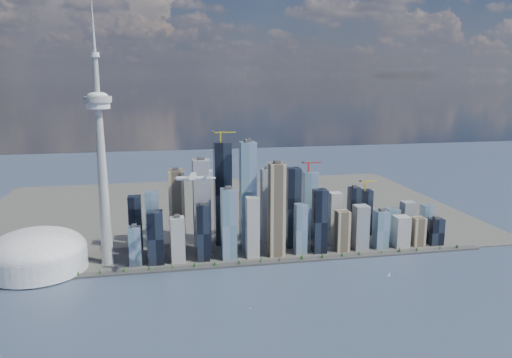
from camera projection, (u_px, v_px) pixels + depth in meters
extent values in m
plane|color=#36465F|center=(275.00, 318.00, 841.35)|extent=(4000.00, 4000.00, 0.00)
cube|color=#383838|center=(249.00, 264.00, 1081.19)|extent=(1100.00, 22.00, 4.00)
cube|color=#4C4C47|center=(222.00, 210.00, 1513.73)|extent=(1400.00, 900.00, 3.00)
cylinder|color=#3F2D1E|center=(13.00, 279.00, 990.91)|extent=(1.00, 1.00, 2.40)
cone|color=#1E4819|center=(13.00, 277.00, 990.18)|extent=(7.20, 7.20, 8.00)
cylinder|color=#3F2D1E|center=(59.00, 276.00, 1007.21)|extent=(1.00, 1.00, 2.40)
cone|color=#1E4819|center=(59.00, 274.00, 1006.47)|extent=(7.20, 7.20, 8.00)
cylinder|color=#3F2D1E|center=(104.00, 273.00, 1023.50)|extent=(1.00, 1.00, 2.40)
cone|color=#1E4819|center=(103.00, 271.00, 1022.77)|extent=(7.20, 7.20, 8.00)
cylinder|color=#3F2D1E|center=(147.00, 270.00, 1039.80)|extent=(1.00, 1.00, 2.40)
cone|color=#1E4819|center=(147.00, 268.00, 1039.07)|extent=(7.20, 7.20, 8.00)
cylinder|color=#3F2D1E|center=(188.00, 267.00, 1056.09)|extent=(1.00, 1.00, 2.40)
cone|color=#1E4819|center=(188.00, 265.00, 1055.36)|extent=(7.20, 7.20, 8.00)
cylinder|color=#3F2D1E|center=(229.00, 264.00, 1072.39)|extent=(1.00, 1.00, 2.40)
cone|color=#1E4819|center=(229.00, 262.00, 1071.66)|extent=(7.20, 7.20, 8.00)
cylinder|color=#3F2D1E|center=(268.00, 261.00, 1088.69)|extent=(1.00, 1.00, 2.40)
cone|color=#1E4819|center=(268.00, 259.00, 1087.96)|extent=(7.20, 7.20, 8.00)
cylinder|color=#3F2D1E|center=(306.00, 258.00, 1104.98)|extent=(1.00, 1.00, 2.40)
cone|color=#1E4819|center=(306.00, 257.00, 1104.25)|extent=(7.20, 7.20, 8.00)
cylinder|color=#3F2D1E|center=(343.00, 256.00, 1121.28)|extent=(1.00, 1.00, 2.40)
cone|color=#1E4819|center=(343.00, 254.00, 1120.55)|extent=(7.20, 7.20, 8.00)
cylinder|color=#3F2D1E|center=(379.00, 253.00, 1137.57)|extent=(1.00, 1.00, 2.40)
cone|color=#1E4819|center=(379.00, 251.00, 1136.84)|extent=(7.20, 7.20, 8.00)
cylinder|color=#3F2D1E|center=(414.00, 250.00, 1153.87)|extent=(1.00, 1.00, 2.40)
cone|color=#1E4819|center=(414.00, 249.00, 1153.14)|extent=(7.20, 7.20, 8.00)
cylinder|color=#3F2D1E|center=(448.00, 248.00, 1170.17)|extent=(1.00, 1.00, 2.40)
cone|color=#1E4819|center=(448.00, 247.00, 1169.44)|extent=(7.20, 7.20, 8.00)
cube|color=black|center=(154.00, 238.00, 1070.06)|extent=(34.00, 34.00, 115.94)
cube|color=#729AAC|center=(154.00, 224.00, 1114.90)|extent=(30.00, 30.00, 147.56)
cube|color=#B0B0AB|center=(177.00, 240.00, 1081.06)|extent=(30.00, 30.00, 100.13)
cube|color=tan|center=(175.00, 209.00, 1173.42)|extent=(36.00, 36.00, 184.45)
cube|color=gray|center=(200.00, 207.00, 1127.70)|extent=(38.00, 38.00, 216.07)
cube|color=black|center=(203.00, 232.00, 1088.73)|extent=(28.00, 28.00, 126.48)
cube|color=#729AAC|center=(228.00, 224.00, 1095.87)|extent=(32.00, 32.00, 158.10)
cube|color=black|center=(221.00, 193.00, 1187.69)|extent=(40.00, 40.00, 247.69)
cube|color=#729AAC|center=(248.00, 197.00, 1144.64)|extent=(36.00, 36.00, 252.96)
cube|color=#B0B0AB|center=(252.00, 227.00, 1108.35)|extent=(28.00, 28.00, 137.02)
cube|color=tan|center=(276.00, 210.00, 1111.21)|extent=(34.00, 34.00, 210.80)
cube|color=gray|center=(266.00, 205.00, 1215.32)|extent=(30.00, 30.00, 179.18)
cube|color=black|center=(294.00, 208.00, 1171.74)|extent=(32.00, 32.00, 189.72)
cube|color=#729AAC|center=(300.00, 229.00, 1131.17)|extent=(26.00, 26.00, 115.94)
cube|color=black|center=(321.00, 221.00, 1137.36)|extent=(30.00, 30.00, 147.56)
cube|color=#729AAC|center=(308.00, 205.00, 1236.13)|extent=(34.00, 34.00, 168.64)
cube|color=#B0B0AB|center=(334.00, 218.00, 1196.95)|extent=(28.00, 28.00, 126.48)
cube|color=tan|center=(341.00, 231.00, 1152.11)|extent=(30.00, 30.00, 94.86)
cube|color=gray|center=(362.00, 227.00, 1160.44)|extent=(32.00, 32.00, 105.40)
cube|color=black|center=(354.00, 215.00, 1205.29)|extent=(26.00, 26.00, 137.02)
cube|color=#729AAC|center=(382.00, 229.00, 1171.45)|extent=(30.00, 30.00, 89.59)
cube|color=black|center=(364.00, 212.00, 1269.68)|extent=(28.00, 28.00, 115.94)
cube|color=#729AAC|center=(392.00, 224.00, 1229.97)|extent=(30.00, 30.00, 79.05)
cube|color=#B0B0AB|center=(401.00, 231.00, 1182.45)|extent=(34.00, 34.00, 73.78)
cube|color=tan|center=(418.00, 231.00, 1191.45)|extent=(28.00, 28.00, 68.51)
cube|color=gray|center=(409.00, 220.00, 1236.83)|extent=(30.00, 30.00, 94.86)
cube|color=black|center=(436.00, 231.00, 1200.45)|extent=(32.00, 32.00, 63.24)
cube|color=#729AAC|center=(425.00, 221.00, 1246.36)|extent=(26.00, 26.00, 84.32)
cube|color=black|center=(137.00, 222.00, 1162.37)|extent=(30.00, 30.00, 126.48)
cube|color=#729AAC|center=(135.00, 246.00, 1065.74)|extent=(26.00, 26.00, 84.32)
cube|color=yellow|center=(220.00, 137.00, 1160.34)|extent=(3.00, 3.00, 22.00)
cube|color=yellow|center=(224.00, 132.00, 1159.66)|extent=(55.00, 2.20, 2.20)
cube|color=#383838|center=(213.00, 132.00, 1154.60)|extent=(6.00, 4.00, 4.00)
cube|color=red|center=(308.00, 167.00, 1216.80)|extent=(3.00, 3.00, 22.00)
cube|color=red|center=(311.00, 163.00, 1215.92)|extent=(48.00, 2.20, 2.20)
cube|color=#383838|center=(303.00, 162.00, 1211.45)|extent=(6.00, 4.00, 4.00)
cube|color=yellow|center=(365.00, 186.00, 1255.69)|extent=(3.00, 3.00, 22.00)
cube|color=yellow|center=(368.00, 181.00, 1254.73)|extent=(45.00, 2.20, 2.20)
cube|color=#383838|center=(360.00, 181.00, 1250.52)|extent=(6.00, 4.00, 4.00)
cone|color=#9FA09B|center=(103.00, 187.00, 1047.75)|extent=(26.00, 26.00, 340.00)
cylinder|color=silver|center=(98.00, 105.00, 1013.27)|extent=(48.00, 48.00, 14.00)
cylinder|color=#9FA09B|center=(98.00, 99.00, 1010.84)|extent=(56.00, 56.00, 12.00)
ellipsoid|color=silver|center=(97.00, 95.00, 1009.21)|extent=(40.00, 40.00, 14.00)
cylinder|color=#9FA09B|center=(96.00, 75.00, 1001.10)|extent=(11.00, 11.00, 80.00)
cylinder|color=silver|center=(95.00, 55.00, 992.99)|extent=(18.00, 18.00, 10.00)
cone|color=silver|center=(93.00, 24.00, 981.22)|extent=(7.00, 7.00, 105.00)
cylinder|color=silver|center=(38.00, 260.00, 1041.84)|extent=(200.00, 200.00, 44.00)
ellipsoid|color=silver|center=(37.00, 250.00, 1037.37)|extent=(200.00, 200.00, 84.00)
cylinder|color=white|center=(194.00, 178.00, 947.29)|extent=(65.81, 16.98, 8.04)
cone|color=white|center=(176.00, 179.00, 945.47)|extent=(9.82, 9.18, 8.04)
cone|color=white|center=(212.00, 178.00, 949.17)|extent=(13.55, 9.70, 8.04)
cube|color=white|center=(193.00, 176.00, 946.29)|extent=(19.67, 71.07, 1.26)
cylinder|color=white|center=(192.00, 179.00, 933.18)|extent=(14.31, 6.39, 4.52)
cylinder|color=white|center=(193.00, 176.00, 960.21)|extent=(14.31, 6.39, 4.52)
cylinder|color=#3F3F3F|center=(188.00, 179.00, 932.78)|extent=(1.76, 10.01, 10.05)
cylinder|color=#3F3F3F|center=(189.00, 176.00, 959.80)|extent=(1.76, 10.01, 10.05)
cube|color=white|center=(210.00, 174.00, 947.34)|extent=(7.11, 1.97, 13.82)
cube|color=white|center=(210.00, 170.00, 945.91)|extent=(8.60, 23.16, 0.88)
cube|color=white|center=(250.00, 308.00, 876.98)|extent=(6.18, 4.13, 0.80)
cylinder|color=#999999|center=(250.00, 306.00, 876.05)|extent=(0.24, 0.24, 8.97)
cube|color=white|center=(389.00, 276.00, 1019.43)|extent=(6.06, 1.82, 0.81)
cylinder|color=#999999|center=(389.00, 274.00, 1018.49)|extent=(0.24, 0.24, 9.09)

